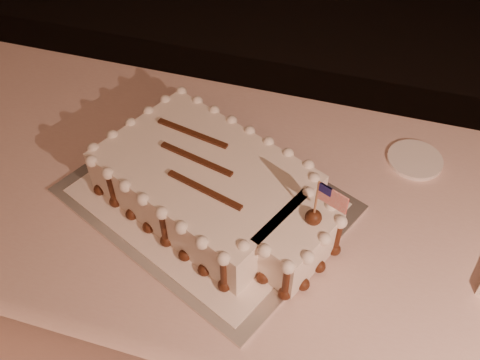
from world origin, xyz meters
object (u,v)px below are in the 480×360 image
(cake_board, at_px, (206,199))
(side_plate, at_px, (415,160))
(banquet_table, at_px, (259,293))
(sheet_cake, at_px, (215,188))

(cake_board, bearing_deg, side_plate, 54.55)
(banquet_table, relative_size, sheet_cake, 4.18)
(banquet_table, distance_m, side_plate, 0.55)
(banquet_table, height_order, sheet_cake, sheet_cake)
(cake_board, bearing_deg, sheet_cake, 0.14)
(sheet_cake, bearing_deg, side_plate, 33.33)
(cake_board, height_order, side_plate, side_plate)
(sheet_cake, distance_m, side_plate, 0.50)
(sheet_cake, relative_size, side_plate, 4.38)
(cake_board, distance_m, side_plate, 0.51)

